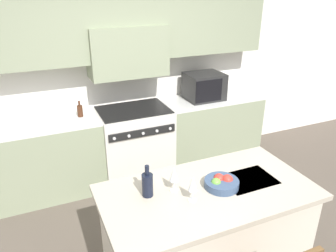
{
  "coord_description": "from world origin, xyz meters",
  "views": [
    {
      "loc": [
        -1.13,
        -1.89,
        2.41
      ],
      "look_at": [
        0.02,
        0.74,
        1.14
      ],
      "focal_mm": 35.0,
      "sensor_mm": 36.0,
      "label": 1
    }
  ],
  "objects": [
    {
      "name": "back_cabinetry",
      "position": [
        0.0,
        2.07,
        1.6
      ],
      "size": [
        10.0,
        0.46,
        2.7
      ],
      "color": "silver",
      "rests_on": "ground_plane"
    },
    {
      "name": "back_counter",
      "position": [
        0.0,
        1.82,
        0.47
      ],
      "size": [
        3.67,
        0.62,
        0.94
      ],
      "color": "gray",
      "rests_on": "ground_plane"
    },
    {
      "name": "range_stove",
      "position": [
        0.0,
        1.8,
        0.47
      ],
      "size": [
        0.9,
        0.7,
        0.95
      ],
      "color": "beige",
      "rests_on": "ground_plane"
    },
    {
      "name": "microwave",
      "position": [
        1.02,
        1.82,
        1.12
      ],
      "size": [
        0.49,
        0.42,
        0.36
      ],
      "color": "black",
      "rests_on": "back_counter"
    },
    {
      "name": "kitchen_island",
      "position": [
        0.03,
        -0.02,
        0.45
      ],
      "size": [
        1.72,
        0.91,
        0.89
      ],
      "color": "beige",
      "rests_on": "ground_plane"
    },
    {
      "name": "wine_bottle",
      "position": [
        -0.43,
        0.1,
        0.99
      ],
      "size": [
        0.09,
        0.09,
        0.26
      ],
      "color": "black",
      "rests_on": "kitchen_island"
    },
    {
      "name": "wine_glass_near",
      "position": [
        -0.15,
        -0.09,
        1.04
      ],
      "size": [
        0.07,
        0.07,
        0.21
      ],
      "color": "white",
      "rests_on": "kitchen_island"
    },
    {
      "name": "wine_glass_far",
      "position": [
        -0.22,
        0.08,
        1.04
      ],
      "size": [
        0.07,
        0.07,
        0.21
      ],
      "color": "white",
      "rests_on": "kitchen_island"
    },
    {
      "name": "fruit_bowl",
      "position": [
        0.15,
        -0.02,
        0.93
      ],
      "size": [
        0.28,
        0.28,
        0.1
      ],
      "color": "#384C6B",
      "rests_on": "kitchen_island"
    },
    {
      "name": "oil_bottle_on_counter",
      "position": [
        -0.64,
        1.84,
        1.02
      ],
      "size": [
        0.07,
        0.07,
        0.2
      ],
      "color": "#422314",
      "rests_on": "back_counter"
    }
  ]
}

